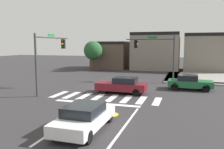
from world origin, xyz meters
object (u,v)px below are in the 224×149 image
traffic_signal_southwest (50,51)px  car_maroon (122,85)px  traffic_signal_northeast (156,50)px  roadside_tree (93,51)px  car_white (85,117)px  car_green (189,82)px

traffic_signal_southwest → car_maroon: bearing=-78.5°
traffic_signal_northeast → roadside_tree: traffic_signal_northeast is taller
car_white → traffic_signal_northeast: bearing=-5.3°
traffic_signal_northeast → car_green: 6.19m
traffic_signal_southwest → car_white: 11.23m
traffic_signal_northeast → roadside_tree: size_ratio=1.15×
traffic_signal_northeast → car_green: size_ratio=1.36×
traffic_signal_southwest → car_green: 13.75m
traffic_signal_southwest → car_white: bearing=-139.1°
traffic_signal_northeast → car_white: traffic_signal_northeast is taller
car_green → roadside_tree: 20.10m
traffic_signal_northeast → roadside_tree: (-11.50, 8.97, -0.43)m
traffic_signal_southwest → car_maroon: (6.55, 1.34, -3.07)m
car_white → car_maroon: car_maroon is taller
car_white → car_maroon: 9.50m
car_green → roadside_tree: bearing=140.2°
traffic_signal_northeast → car_white: (-1.56, -16.90, -3.11)m
traffic_signal_southwest → car_white: size_ratio=1.24×
traffic_signal_southwest → car_maroon: 7.36m
traffic_signal_southwest → traffic_signal_northeast: (8.63, 8.74, -0.00)m
roadside_tree → car_maroon: bearing=-60.1°
roadside_tree → traffic_signal_southwest: bearing=-80.8°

